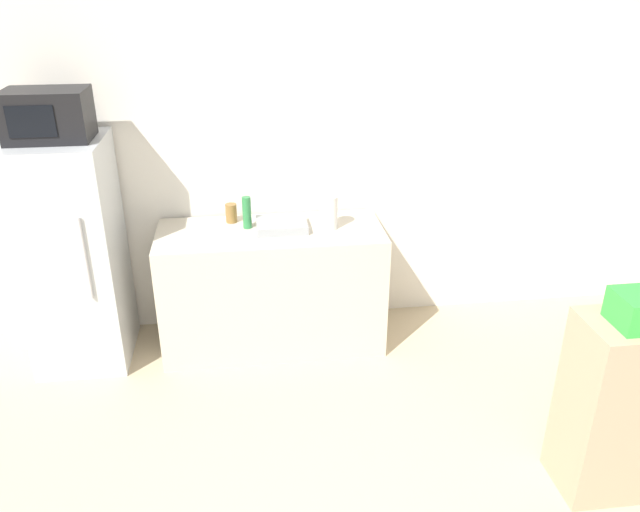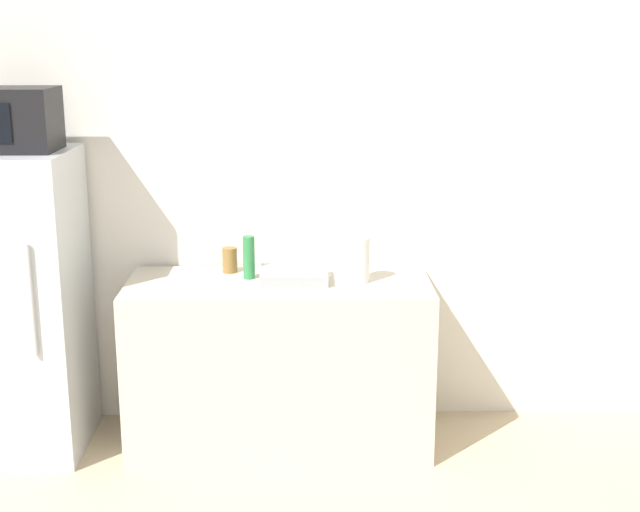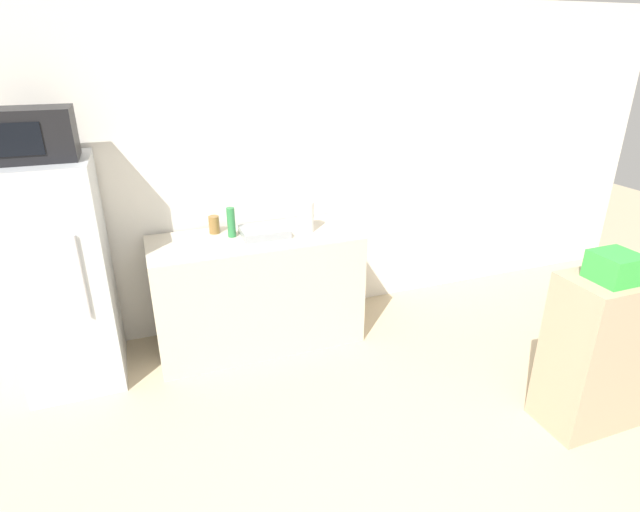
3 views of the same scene
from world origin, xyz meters
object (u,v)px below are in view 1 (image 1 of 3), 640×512
basket (640,310)px  paper_towel_roll (329,212)px  refrigerator (73,255)px  bottle_tall (247,213)px  bottle_short (231,213)px  microwave (48,115)px

basket → paper_towel_roll: (-1.25, 1.67, -0.08)m
refrigerator → bottle_tall: size_ratio=7.00×
bottle_short → basket: size_ratio=0.57×
refrigerator → bottle_short: size_ratio=11.75×
microwave → basket: microwave is taller
bottle_short → basket: (1.93, -1.88, 0.13)m
bottle_tall → bottle_short: bottle_tall is taller
bottle_tall → refrigerator: bearing=-176.3°
basket → paper_towel_roll: size_ratio=1.00×
bottle_short → paper_towel_roll: (0.68, -0.21, 0.05)m
refrigerator → bottle_tall: refrigerator is taller
basket → bottle_short: bearing=135.8°
refrigerator → basket: bearing=-29.2°
microwave → basket: size_ratio=2.12×
bottle_short → basket: basket is taller
basket → refrigerator: bearing=150.8°
refrigerator → paper_towel_roll: (1.75, -0.00, 0.23)m
bottle_short → paper_towel_roll: size_ratio=0.57×
microwave → bottle_tall: 1.40m
bottle_tall → microwave: bearing=-176.3°
microwave → paper_towel_roll: microwave is taller
bottle_tall → paper_towel_roll: paper_towel_roll is taller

